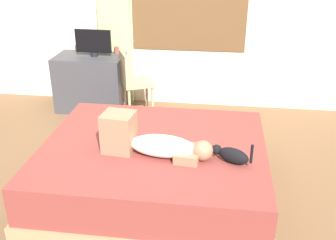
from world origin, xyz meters
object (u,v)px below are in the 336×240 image
Objects in this scene: bed at (154,168)px; person_lying at (151,142)px; cup at (117,50)px; chair_by_desk at (132,80)px; cat at (231,155)px; desk at (91,82)px; tv_monitor at (93,42)px.

person_lying reaches higher than bed.
chair_by_desk is (0.29, -0.39, -0.28)m from cup.
bed is 0.40m from person_lying.
chair_by_desk is at bearing 107.39° from person_lying.
desk is (-1.85, 2.05, -0.18)m from cat.
cup is at bearing 111.31° from person_lying.
desk is at bearing 161.79° from chair_by_desk.
person_lying is at bearing -72.61° from chair_by_desk.
chair_by_desk is at bearing 108.82° from bed.
cat is at bearing -4.55° from person_lying.
chair_by_desk is at bearing -53.43° from cup.
cat is (0.68, -0.22, 0.31)m from bed.
cup is at bearing 36.47° from tv_monitor.
chair_by_desk is (-0.56, 1.80, -0.09)m from person_lying.
bed is at bearing -57.34° from desk.
tv_monitor is at bearing -143.53° from cup.
chair_by_desk is (0.62, -0.20, 0.14)m from desk.
tv_monitor is at bearing 159.53° from chair_by_desk.
cup is 0.10× the size of chair_by_desk.
tv_monitor reaches higher than cat.
cat is at bearing -49.12° from tv_monitor.
desk is (-1.18, 2.00, -0.23)m from person_lying.
bed is 4.21× the size of tv_monitor.
desk is 0.56m from cup.
chair_by_desk reaches higher than cat.
person_lying is 2.36m from cup.
desk reaches higher than cat.
chair_by_desk reaches higher than person_lying.
person_lying is at bearing -87.41° from bed.
cat is 2.74m from tv_monitor.
bed is at bearing -67.28° from cup.
desk reaches higher than bed.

